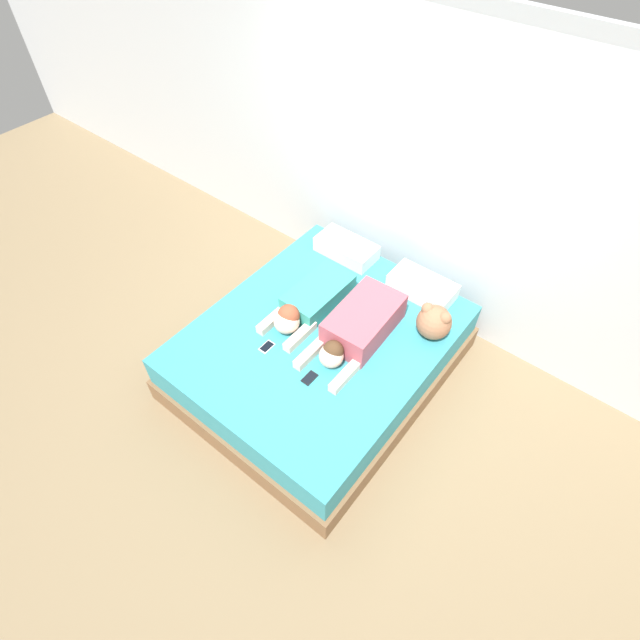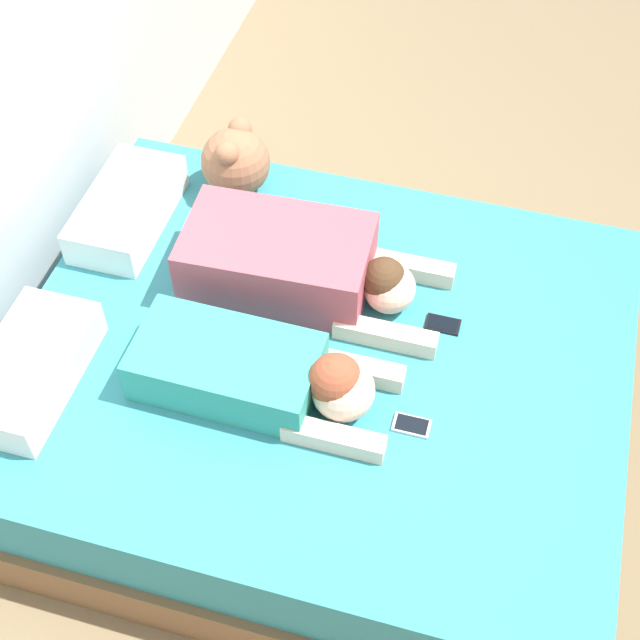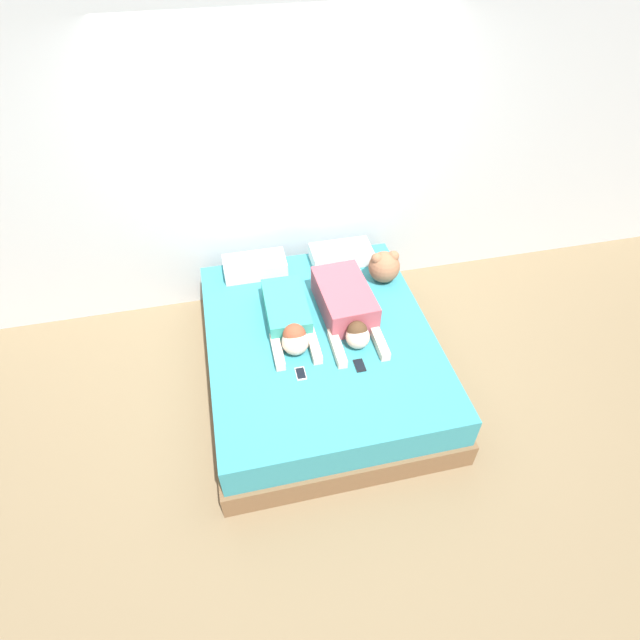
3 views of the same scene
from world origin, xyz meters
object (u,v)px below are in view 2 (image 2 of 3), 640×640
(pillow_head_right, at_px, (127,209))
(cell_phone_right, at_px, (443,324))
(cell_phone_left, at_px, (412,425))
(plush_toy, at_px, (235,161))
(person_left, at_px, (265,374))
(person_right, at_px, (298,265))
(pillow_head_left, at_px, (30,369))
(bed, at_px, (320,390))

(pillow_head_right, distance_m, cell_phone_right, 1.28)
(cell_phone_left, bearing_deg, plush_toy, 44.62)
(person_left, xyz_separation_m, person_right, (0.47, 0.03, 0.02))
(person_left, xyz_separation_m, plush_toy, (0.91, 0.41, 0.05))
(pillow_head_left, bearing_deg, pillow_head_right, 0.00)
(pillow_head_left, height_order, person_right, person_right)
(bed, bearing_deg, pillow_head_right, 65.81)
(pillow_head_left, relative_size, plush_toy, 1.92)
(bed, distance_m, pillow_head_right, 1.01)
(person_left, distance_m, cell_phone_left, 0.50)
(bed, relative_size, person_left, 2.48)
(bed, relative_size, pillow_head_left, 3.94)
(person_right, relative_size, cell_phone_left, 7.90)
(cell_phone_right, bearing_deg, pillow_head_left, 115.59)
(pillow_head_right, xyz_separation_m, cell_phone_right, (-0.18, -1.26, -0.06))
(person_left, height_order, cell_phone_left, person_left)
(cell_phone_left, relative_size, cell_phone_right, 1.00)
(cell_phone_right, distance_m, plush_toy, 1.05)
(pillow_head_left, distance_m, plush_toy, 1.14)
(plush_toy, bearing_deg, person_right, -138.85)
(cell_phone_right, relative_size, plush_toy, 0.42)
(pillow_head_left, relative_size, person_left, 0.63)
(bed, xyz_separation_m, cell_phone_left, (-0.23, -0.37, 0.26))
(pillow_head_right, height_order, cell_phone_left, pillow_head_right)
(cell_phone_left, bearing_deg, cell_phone_right, -2.49)
(cell_phone_right, xyz_separation_m, plush_toy, (0.48, 0.92, 0.14))
(pillow_head_right, height_order, person_left, person_left)
(person_right, bearing_deg, cell_phone_right, -94.13)
(person_left, relative_size, person_right, 0.91)
(pillow_head_left, bearing_deg, cell_phone_left, -82.39)
(bed, relative_size, person_right, 2.27)
(cell_phone_left, relative_size, plush_toy, 0.42)
(pillow_head_right, height_order, plush_toy, plush_toy)
(person_left, xyz_separation_m, cell_phone_left, (-0.01, -0.49, -0.09))
(pillow_head_right, bearing_deg, cell_phone_right, -98.18)
(bed, distance_m, cell_phone_left, 0.51)
(pillow_head_left, relative_size, person_right, 0.58)
(cell_phone_right, bearing_deg, plush_toy, 62.67)
(pillow_head_right, bearing_deg, bed, -114.19)
(cell_phone_right, bearing_deg, bed, 118.62)
(pillow_head_left, xyz_separation_m, pillow_head_right, (0.79, 0.00, 0.00))
(pillow_head_left, xyz_separation_m, person_left, (0.17, -0.75, 0.02))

